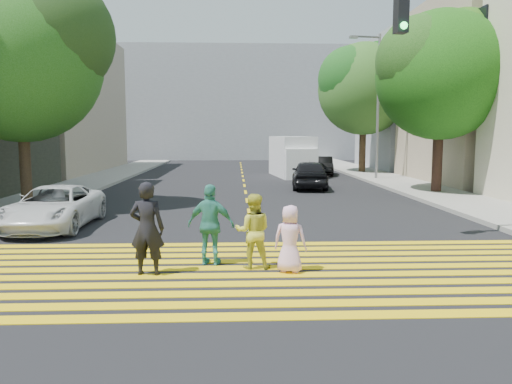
{
  "coord_description": "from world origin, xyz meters",
  "views": [
    {
      "loc": [
        -0.47,
        -8.4,
        2.73
      ],
      "look_at": [
        0.0,
        3.0,
        1.4
      ],
      "focal_mm": 35.0,
      "sensor_mm": 36.0,
      "label": 1
    }
  ],
  "objects": [
    {
      "name": "ground",
      "position": [
        0.0,
        0.0,
        0.0
      ],
      "size": [
        120.0,
        120.0,
        0.0
      ],
      "primitive_type": "plane",
      "color": "black"
    },
    {
      "name": "sidewalk_left",
      "position": [
        -8.5,
        22.0,
        0.07
      ],
      "size": [
        3.0,
        40.0,
        0.15
      ],
      "primitive_type": "cube",
      "color": "gray",
      "rests_on": "ground"
    },
    {
      "name": "sidewalk_right",
      "position": [
        8.5,
        15.0,
        0.07
      ],
      "size": [
        3.0,
        60.0,
        0.15
      ],
      "primitive_type": "cube",
      "color": "gray",
      "rests_on": "ground"
    },
    {
      "name": "curb_red",
      "position": [
        -6.9,
        6.0,
        0.08
      ],
      "size": [
        0.2,
        8.0,
        0.16
      ],
      "primitive_type": "cube",
      "color": "maroon",
      "rests_on": "ground"
    },
    {
      "name": "crosswalk",
      "position": [
        0.0,
        1.28,
        0.01
      ],
      "size": [
        13.4,
        5.3,
        0.01
      ],
      "color": "yellow",
      "rests_on": "ground"
    },
    {
      "name": "lane_line",
      "position": [
        0.0,
        22.5,
        0.01
      ],
      "size": [
        0.12,
        34.4,
        0.01
      ],
      "color": "yellow",
      "rests_on": "ground"
    },
    {
      "name": "building_left_tan",
      "position": [
        -16.0,
        28.0,
        5.0
      ],
      "size": [
        12.0,
        16.0,
        10.0
      ],
      "primitive_type": "cube",
      "color": "tan",
      "rests_on": "ground"
    },
    {
      "name": "building_right_grey",
      "position": [
        15.0,
        30.0,
        5.0
      ],
      "size": [
        10.0,
        10.0,
        10.0
      ],
      "primitive_type": "cube",
      "color": "gray",
      "rests_on": "ground"
    },
    {
      "name": "backdrop_block",
      "position": [
        0.0,
        48.0,
        6.0
      ],
      "size": [
        30.0,
        8.0,
        12.0
      ],
      "primitive_type": "cube",
      "color": "gray",
      "rests_on": "ground"
    },
    {
      "name": "tree_left",
      "position": [
        -8.01,
        10.01,
        5.63
      ],
      "size": [
        7.26,
        6.94,
        8.35
      ],
      "rotation": [
        0.0,
        0.0,
        -0.23
      ],
      "color": "black",
      "rests_on": "ground"
    },
    {
      "name": "tree_right_near",
      "position": [
        8.73,
        13.83,
        5.62
      ],
      "size": [
        6.56,
        6.16,
        8.31
      ],
      "rotation": [
        0.0,
        0.0,
        0.08
      ],
      "color": "black",
      "rests_on": "ground"
    },
    {
      "name": "tree_right_far",
      "position": [
        8.41,
        25.97,
        6.14
      ],
      "size": [
        7.66,
        7.43,
        9.09
      ],
      "rotation": [
        0.0,
        0.0,
        0.21
      ],
      "color": "black",
      "rests_on": "ground"
    },
    {
      "name": "pedestrian_man",
      "position": [
        -2.18,
        1.15,
        0.91
      ],
      "size": [
        0.7,
        0.49,
        1.83
      ],
      "primitive_type": "imported",
      "rotation": [
        0.0,
        0.0,
        3.06
      ],
      "color": "black",
      "rests_on": "ground"
    },
    {
      "name": "pedestrian_woman",
      "position": [
        -0.12,
        1.57,
        0.77
      ],
      "size": [
        0.78,
        0.63,
        1.53
      ],
      "primitive_type": "imported",
      "rotation": [
        0.0,
        0.0,
        3.08
      ],
      "color": "gold",
      "rests_on": "ground"
    },
    {
      "name": "pedestrian_child",
      "position": [
        0.6,
        1.21,
        0.67
      ],
      "size": [
        0.76,
        0.62,
        1.35
      ],
      "primitive_type": "imported",
      "rotation": [
        0.0,
        0.0,
        2.81
      ],
      "color": "#F1B8DB",
      "rests_on": "ground"
    },
    {
      "name": "pedestrian_extra",
      "position": [
        -0.99,
        1.87,
        0.85
      ],
      "size": [
        1.07,
        0.64,
        1.7
      ],
      "primitive_type": "imported",
      "rotation": [
        0.0,
        0.0,
        2.89
      ],
      "color": "teal",
      "rests_on": "ground"
    },
    {
      "name": "white_sedan",
      "position": [
        -5.75,
        6.19,
        0.61
      ],
      "size": [
        2.05,
        4.41,
        1.22
      ],
      "primitive_type": "imported",
      "rotation": [
        0.0,
        0.0,
        -0.0
      ],
      "color": "silver",
      "rests_on": "ground"
    },
    {
      "name": "dark_car_near",
      "position": [
        3.25,
        16.44,
        0.73
      ],
      "size": [
        2.16,
        4.44,
        1.46
      ],
      "primitive_type": "imported",
      "rotation": [
        0.0,
        0.0,
        3.04
      ],
      "color": "black",
      "rests_on": "ground"
    },
    {
      "name": "silver_car",
      "position": [
        3.59,
        30.16,
        0.68
      ],
      "size": [
        2.69,
        4.94,
        1.36
      ],
      "primitive_type": "imported",
      "rotation": [
        0.0,
        0.0,
        2.97
      ],
      "color": "gray",
      "rests_on": "ground"
    },
    {
      "name": "dark_car_parked",
      "position": [
        5.34,
        24.71,
        0.62
      ],
      "size": [
        1.79,
        3.89,
        1.23
      ],
      "primitive_type": "imported",
      "rotation": [
        0.0,
        0.0,
        -0.13
      ],
      "color": "black",
      "rests_on": "ground"
    },
    {
      "name": "white_van",
      "position": [
        3.22,
        23.68,
        1.22
      ],
      "size": [
        2.63,
        5.65,
        2.58
      ],
      "rotation": [
        0.0,
        0.0,
        0.11
      ],
      "color": "white",
      "rests_on": "ground"
    },
    {
      "name": "traffic_signal",
      "position": [
        6.42,
        4.25,
        4.26
      ],
      "size": [
        4.45,
        1.04,
        6.58
      ],
      "rotation": [
        0.0,
        0.0,
        0.16
      ],
      "color": "black",
      "rests_on": "ground"
    },
    {
      "name": "street_lamp",
      "position": [
        7.66,
        20.62,
        4.84
      ],
      "size": [
        1.91,
        0.44,
        8.43
      ],
      "rotation": [
        0.0,
        0.0,
        0.14
      ],
      "color": "gray",
      "rests_on": "ground"
    }
  ]
}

